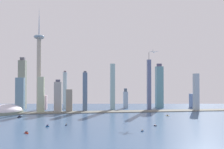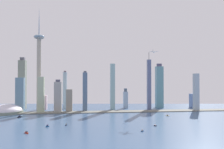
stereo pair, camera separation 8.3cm
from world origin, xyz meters
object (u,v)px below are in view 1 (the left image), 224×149
(skyscraper_5, at_px, (85,91))
(boat_2, at_px, (142,131))
(boat_3, at_px, (26,133))
(observation_tower, at_px, (39,61))
(stadium_dome, at_px, (6,111))
(skyscraper_7, at_px, (65,90))
(skyscraper_11, at_px, (22,84))
(skyscraper_12, at_px, (159,86))
(boat_7, at_px, (66,125))
(boat_1, at_px, (155,125))
(airplane, at_px, (154,52))
(skyscraper_9, at_px, (69,100))
(skyscraper_3, at_px, (149,85))
(skyscraper_10, at_px, (196,92))
(boat_6, at_px, (19,117))
(skyscraper_0, at_px, (113,87))
(skyscraper_8, at_px, (41,95))
(boat_0, at_px, (47,126))
(skyscraper_6, at_px, (58,97))
(boat_4, at_px, (168,115))
(skyscraper_2, at_px, (126,99))
(skyscraper_4, at_px, (20,95))
(skyscraper_13, at_px, (44,102))
(skyscraper_1, at_px, (193,101))

(skyscraper_5, relative_size, boat_2, 18.17)
(boat_2, bearing_deg, boat_3, -27.95)
(observation_tower, distance_m, stadium_dome, 194.25)
(stadium_dome, relative_size, skyscraper_7, 0.75)
(skyscraper_11, height_order, skyscraper_12, skyscraper_11)
(stadium_dome, bearing_deg, boat_2, -37.49)
(boat_7, bearing_deg, boat_1, -70.89)
(airplane, bearing_deg, skyscraper_9, 98.98)
(skyscraper_3, bearing_deg, skyscraper_10, -13.76)
(observation_tower, bearing_deg, boat_3, -82.43)
(boat_1, xyz_separation_m, boat_6, (-354.97, 159.79, 0.28))
(skyscraper_0, xyz_separation_m, skyscraper_8, (-241.06, -48.80, -23.71))
(stadium_dome, bearing_deg, boat_0, -52.81)
(skyscraper_6, distance_m, boat_2, 367.98)
(skyscraper_0, height_order, boat_4, skyscraper_0)
(airplane, bearing_deg, skyscraper_12, 2.74)
(stadium_dome, distance_m, skyscraper_3, 489.46)
(boat_2, bearing_deg, skyscraper_3, -133.89)
(skyscraper_6, distance_m, boat_6, 140.67)
(skyscraper_10, relative_size, airplane, 4.47)
(boat_6, bearing_deg, boat_3, 48.49)
(boat_2, bearing_deg, skyscraper_2, -120.20)
(skyscraper_0, bearing_deg, skyscraper_3, -7.34)
(skyscraper_10, xyz_separation_m, boat_1, (-219.51, -232.91, -63.34))
(boat_0, bearing_deg, skyscraper_12, 8.68)
(boat_4, bearing_deg, observation_tower, -143.72)
(observation_tower, relative_size, skyscraper_12, 2.14)
(boat_3, height_order, airplane, airplane)
(boat_1, height_order, boat_4, boat_1)
(observation_tower, height_order, skyscraper_10, observation_tower)
(skyscraper_0, xyz_separation_m, skyscraper_6, (-187.59, -41.61, -30.74))
(skyscraper_4, xyz_separation_m, boat_2, (340.89, -316.46, -56.12))
(skyscraper_12, height_order, boat_3, skyscraper_12)
(skyscraper_8, height_order, boat_0, skyscraper_8)
(skyscraper_6, bearing_deg, boat_7, -77.86)
(skyscraper_10, bearing_deg, boat_3, -151.52)
(skyscraper_4, relative_size, skyscraper_7, 0.82)
(skyscraper_9, bearing_deg, boat_1, -48.93)
(skyscraper_9, height_order, skyscraper_11, skyscraper_11)
(skyscraper_0, height_order, skyscraper_11, skyscraper_11)
(skyscraper_4, distance_m, skyscraper_5, 216.98)
(boat_7, bearing_deg, skyscraper_9, 29.54)
(skyscraper_6, bearing_deg, observation_tower, 153.84)
(skyscraper_13, xyz_separation_m, boat_3, (33.68, -363.26, -23.87))
(skyscraper_12, relative_size, airplane, 5.85)
(skyscraper_7, relative_size, skyscraper_13, 2.76)
(skyscraper_13, bearing_deg, boat_7, -70.01)
(observation_tower, relative_size, skyscraper_1, 6.83)
(skyscraper_1, distance_m, skyscraper_11, 648.41)
(skyscraper_2, height_order, boat_3, skyscraper_2)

